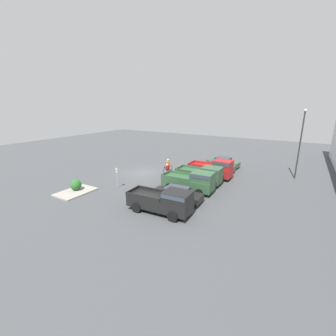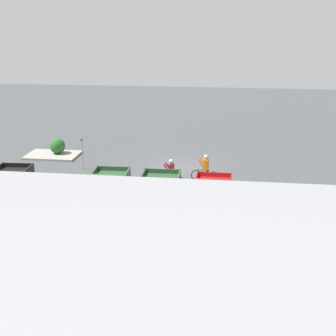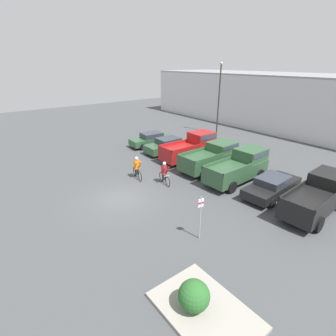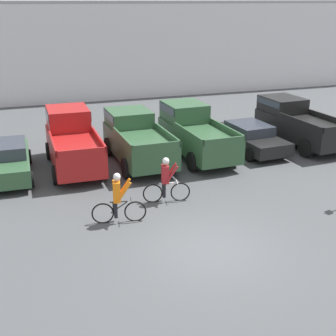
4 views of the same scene
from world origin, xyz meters
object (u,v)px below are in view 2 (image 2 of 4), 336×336
object	(u,v)px
sedan_1	(268,208)
pickup_truck_0	(211,201)
sedan_0	(327,211)
cyclist_1	(206,168)
pickup_truck_2	(101,194)
fire_lane_sign	(82,149)
pickup_truck_1	(156,197)
cyclist_0	(171,173)
sedan_2	(50,199)
shrub	(57,146)

from	to	relation	value
sedan_1	pickup_truck_0	world-z (taller)	pickup_truck_0
sedan_0	cyclist_1	size ratio (longest dim) A/B	2.66
pickup_truck_2	fire_lane_sign	size ratio (longest dim) A/B	2.29
pickup_truck_1	cyclist_0	world-z (taller)	pickup_truck_1
cyclist_0	cyclist_1	size ratio (longest dim) A/B	0.96
sedan_0	cyclist_0	distance (m)	9.36
sedan_2	shrub	world-z (taller)	sedan_2
sedan_1	fire_lane_sign	xyz separation A→B (m)	(11.64, -7.02, 0.70)
sedan_0	pickup_truck_0	xyz separation A→B (m)	(5.61, 0.61, 0.47)
sedan_2	pickup_truck_2	bearing A→B (deg)	175.91
cyclist_0	cyclist_1	xyz separation A→B (m)	(-2.01, -1.08, 0.01)
shrub	cyclist_1	bearing A→B (deg)	158.03
sedan_1	cyclist_0	bearing A→B (deg)	-39.94
pickup_truck_0	cyclist_1	bearing A→B (deg)	-84.58
sedan_0	sedan_2	distance (m)	14.00
pickup_truck_2	cyclist_1	size ratio (longest dim) A/B	3.04
pickup_truck_2	cyclist_0	bearing A→B (deg)	-121.91
pickup_truck_0	shrub	world-z (taller)	pickup_truck_0
sedan_0	cyclist_1	xyz separation A→B (m)	(6.19, -5.58, 0.15)
sedan_2	sedan_0	bearing A→B (deg)	-179.69
pickup_truck_0	fire_lane_sign	size ratio (longest dim) A/B	2.24
sedan_1	sedan_2	size ratio (longest dim) A/B	0.96
sedan_0	pickup_truck_2	size ratio (longest dim) A/B	0.88
pickup_truck_1	cyclist_1	bearing A→B (deg)	-110.77
sedan_0	fire_lane_sign	bearing A→B (deg)	-25.85
fire_lane_sign	pickup_truck_0	bearing A→B (deg)	139.28
sedan_0	cyclist_1	distance (m)	8.34
sedan_0	pickup_truck_0	world-z (taller)	pickup_truck_0
sedan_2	cyclist_0	size ratio (longest dim) A/B	2.84
sedan_0	pickup_truck_1	bearing A→B (deg)	1.47
fire_lane_sign	pickup_truck_2	bearing A→B (deg)	114.12
sedan_1	sedan_2	distance (m)	11.20
pickup_truck_2	fire_lane_sign	xyz separation A→B (m)	(3.26, -7.28, 0.27)
cyclist_1	sedan_2	bearing A→B (deg)	35.94
shrub	pickup_truck_2	bearing A→B (deg)	120.67
sedan_1	fire_lane_sign	world-z (taller)	fire_lane_sign
sedan_0	pickup_truck_1	distance (m)	8.41
sedan_1	sedan_2	xyz separation A→B (m)	(11.20, 0.05, -0.06)
sedan_0	sedan_1	bearing A→B (deg)	0.52
fire_lane_sign	shrub	bearing A→B (deg)	-46.86
sedan_2	fire_lane_sign	size ratio (longest dim) A/B	2.06
sedan_1	sedan_0	bearing A→B (deg)	-179.48
sedan_1	pickup_truck_1	xyz separation A→B (m)	(5.59, 0.19, 0.38)
pickup_truck_2	sedan_2	bearing A→B (deg)	-4.09
pickup_truck_2	sedan_2	distance (m)	2.86
pickup_truck_2	sedan_2	world-z (taller)	pickup_truck_2
fire_lane_sign	sedan_0	bearing A→B (deg)	154.15
sedan_0	sedan_2	world-z (taller)	sedan_0
pickup_truck_0	sedan_2	distance (m)	8.43
sedan_1	cyclist_0	size ratio (longest dim) A/B	2.73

